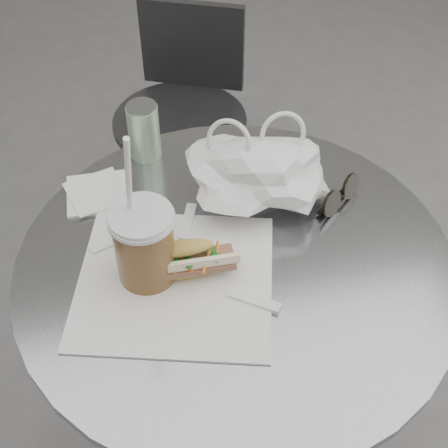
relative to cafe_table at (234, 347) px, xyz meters
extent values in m
cylinder|color=slate|center=(0.00, 0.00, -0.45)|extent=(0.44, 0.44, 0.03)
cylinder|color=slate|center=(0.00, 0.00, -0.10)|extent=(0.08, 0.08, 0.71)
cylinder|color=slate|center=(0.00, 0.00, 0.26)|extent=(0.76, 0.76, 0.02)
cylinder|color=#2B2B2E|center=(0.02, 0.78, -0.46)|extent=(0.35, 0.35, 0.02)
cylinder|color=#2B2B2E|center=(0.02, 0.78, -0.24)|extent=(0.06, 0.06, 0.46)
cylinder|color=#2B2B2E|center=(0.02, 0.78, -0.01)|extent=(0.39, 0.39, 0.02)
cube|color=#2B2B2E|center=(0.10, 0.94, 0.14)|extent=(0.29, 0.15, 0.27)
cube|color=white|center=(-0.11, -0.02, 0.28)|extent=(0.39, 0.38, 0.00)
ellipsoid|color=gold|center=(-0.09, -0.02, 0.29)|extent=(0.21, 0.08, 0.02)
cube|color=brown|center=(-0.09, -0.02, 0.31)|extent=(0.17, 0.05, 0.01)
ellipsoid|color=gold|center=(-0.09, -0.01, 0.33)|extent=(0.21, 0.08, 0.04)
cylinder|color=brown|center=(-0.15, 0.00, 0.34)|extent=(0.10, 0.10, 0.13)
cylinder|color=silver|center=(-0.15, 0.00, 0.41)|extent=(0.11, 0.11, 0.01)
cylinder|color=white|center=(-0.16, 0.01, 0.46)|extent=(0.02, 0.07, 0.24)
cylinder|color=black|center=(0.20, 0.07, 0.30)|extent=(0.05, 0.04, 0.05)
cylinder|color=black|center=(0.25, 0.11, 0.30)|extent=(0.05, 0.04, 0.05)
cube|color=black|center=(0.22, 0.09, 0.29)|extent=(0.02, 0.02, 0.00)
cube|color=white|center=(-0.22, 0.22, 0.28)|extent=(0.12, 0.12, 0.01)
cube|color=white|center=(-0.22, 0.22, 0.28)|extent=(0.13, 0.13, 0.00)
cylinder|color=#65A862|center=(-0.11, 0.31, 0.33)|extent=(0.06, 0.06, 0.12)
cylinder|color=slate|center=(-0.11, 0.31, 0.39)|extent=(0.06, 0.06, 0.00)
camera|label=1|loc=(-0.17, -0.68, 1.09)|focal=50.00mm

